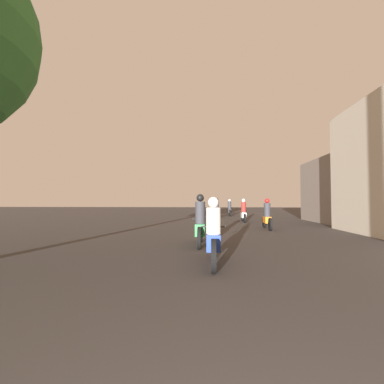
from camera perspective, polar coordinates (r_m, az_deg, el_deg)
name	(u,v)px	position (r m, az deg, el deg)	size (l,w,h in m)	color
motorcycle_blue	(213,237)	(5.89, 4.78, -9.94)	(0.60, 2.09, 1.51)	black
motorcycle_green	(200,225)	(8.30, 1.86, -7.38)	(0.60, 1.99, 1.65)	black
motorcycle_orange	(267,217)	(13.66, 16.33, -5.28)	(0.60, 2.09, 1.56)	black
motorcycle_white	(243,213)	(17.95, 11.37, -4.52)	(0.60, 1.84, 1.59)	black
motorcycle_red	(217,210)	(22.09, 5.57, -3.98)	(0.60, 1.96, 1.69)	black
motorcycle_black	(229,209)	(25.09, 8.33, -3.81)	(0.60, 2.08, 1.62)	black
building_right_far	(352,191)	(20.21, 31.97, 0.26)	(4.83, 5.50, 4.25)	gray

